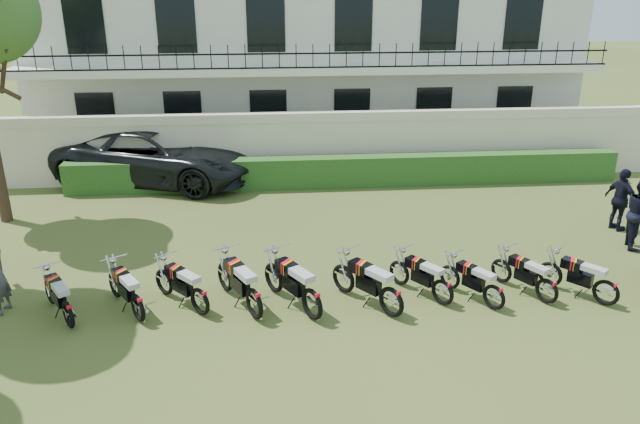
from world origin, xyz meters
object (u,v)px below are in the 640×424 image
object	(u,v)px
motorcycle_7	(495,291)
motorcycle_9	(607,287)
motorcycle_0	(67,308)
motorcycle_5	(392,295)
suv	(157,155)
motorcycle_2	(200,295)
motorcycle_8	(548,285)
officer_5	(621,200)
motorcycle_3	(254,297)
motorcycle_6	(443,286)
motorcycle_4	(312,297)
motorcycle_1	(137,301)

from	to	relation	value
motorcycle_7	motorcycle_9	world-z (taller)	motorcycle_9
motorcycle_0	motorcycle_5	distance (m)	6.41
motorcycle_0	suv	world-z (taller)	suv
motorcycle_2	motorcycle_8	world-z (taller)	motorcycle_2
motorcycle_7	motorcycle_8	world-z (taller)	motorcycle_8
motorcycle_0	officer_5	world-z (taller)	officer_5
officer_5	suv	bearing A→B (deg)	48.58
suv	motorcycle_5	bearing A→B (deg)	-129.94
motorcycle_7	motorcycle_9	distance (m)	2.40
motorcycle_3	motorcycle_9	xyz separation A→B (m)	(7.35, -0.09, -0.07)
officer_5	motorcycle_7	bearing A→B (deg)	109.66
motorcycle_0	motorcycle_3	size ratio (longest dim) A/B	0.83
suv	motorcycle_6	bearing A→B (deg)	-123.98
motorcycle_0	motorcycle_3	world-z (taller)	motorcycle_3
motorcycle_6	motorcycle_4	bearing A→B (deg)	150.83
motorcycle_0	motorcycle_7	distance (m)	8.60
motorcycle_8	officer_5	world-z (taller)	officer_5
motorcycle_0	motorcycle_3	xyz separation A→B (m)	(3.64, 0.04, 0.07)
motorcycle_6	officer_5	bearing A→B (deg)	-4.67
motorcycle_0	motorcycle_9	distance (m)	11.00
motorcycle_4	motorcycle_7	distance (m)	3.80
motorcycle_1	motorcycle_3	bearing A→B (deg)	-35.12
motorcycle_1	motorcycle_2	bearing A→B (deg)	-25.75
motorcycle_7	suv	bearing A→B (deg)	97.69
motorcycle_6	motorcycle_8	distance (m)	2.22
motorcycle_2	officer_5	distance (m)	11.50
motorcycle_0	motorcycle_9	xyz separation A→B (m)	(11.00, -0.05, 0.00)
motorcycle_6	motorcycle_7	bearing A→B (deg)	-52.19
motorcycle_2	motorcycle_0	bearing A→B (deg)	143.94
motorcycle_1	motorcycle_8	bearing A→B (deg)	-32.64
motorcycle_3	motorcycle_0	bearing A→B (deg)	152.90
motorcycle_7	suv	world-z (taller)	suv
motorcycle_8	motorcycle_1	bearing A→B (deg)	148.73
motorcycle_9	suv	size ratio (longest dim) A/B	0.21
motorcycle_6	motorcycle_8	xyz separation A→B (m)	(2.22, -0.12, -0.01)
motorcycle_6	suv	world-z (taller)	suv
motorcycle_1	officer_5	size ratio (longest dim) A/B	0.92
motorcycle_0	suv	xyz separation A→B (m)	(0.34, 9.22, 0.47)
motorcycle_1	suv	distance (m)	9.14
motorcycle_9	officer_5	distance (m)	4.67
motorcycle_4	suv	world-z (taller)	suv
motorcycle_4	officer_5	size ratio (longest dim) A/B	1.07
motorcycle_2	motorcycle_6	bearing A→B (deg)	-42.64
motorcycle_9	motorcycle_3	bearing A→B (deg)	138.60
motorcycle_2	motorcycle_9	size ratio (longest dim) A/B	1.00
motorcycle_2	motorcycle_5	xyz separation A→B (m)	(3.88, -0.41, 0.05)
motorcycle_3	motorcycle_6	xyz separation A→B (m)	(3.94, 0.23, -0.07)
motorcycle_7	officer_5	bearing A→B (deg)	4.92
motorcycle_1	motorcycle_8	xyz separation A→B (m)	(8.48, 0.01, -0.02)
motorcycle_2	motorcycle_8	xyz separation A→B (m)	(7.26, -0.14, -0.03)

